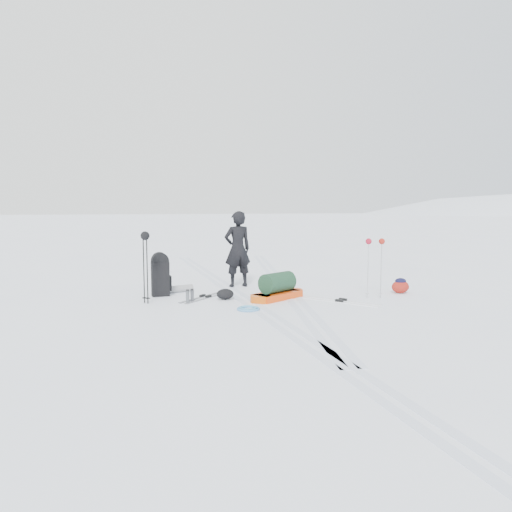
% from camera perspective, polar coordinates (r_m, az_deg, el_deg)
% --- Properties ---
extents(ground, '(200.00, 200.00, 0.00)m').
position_cam_1_polar(ground, '(11.03, -1.36, -4.97)').
color(ground, white).
rests_on(ground, ground).
extents(ski_tracks, '(3.38, 17.97, 0.01)m').
position_cam_1_polar(ski_tracks, '(12.00, 0.69, -4.06)').
color(ski_tracks, silver).
rests_on(ski_tracks, ground).
extents(skier, '(0.77, 0.58, 1.92)m').
position_cam_1_polar(skier, '(12.60, -2.12, 0.79)').
color(skier, black).
rests_on(skier, ground).
extents(pulk_sled, '(1.52, 1.22, 0.59)m').
position_cam_1_polar(pulk_sled, '(11.05, 2.45, -3.77)').
color(pulk_sled, '#DC420C').
rests_on(pulk_sled, ground).
extents(expedition_rucksack, '(1.00, 0.72, 1.00)m').
position_cam_1_polar(expedition_rucksack, '(11.62, -10.58, -2.20)').
color(expedition_rucksack, black).
rests_on(expedition_rucksack, ground).
extents(ski_poles_black, '(0.19, 0.19, 1.53)m').
position_cam_1_polar(ski_poles_black, '(10.68, -12.55, 1.29)').
color(ski_poles_black, black).
rests_on(ski_poles_black, ground).
extents(ski_poles_silver, '(0.42, 0.20, 1.34)m').
position_cam_1_polar(ski_poles_silver, '(11.34, 13.45, 0.88)').
color(ski_poles_silver, silver).
rests_on(ski_poles_silver, ground).
extents(touring_skis_grey, '(1.29, 1.38, 0.06)m').
position_cam_1_polar(touring_skis_grey, '(11.30, -5.80, -4.67)').
color(touring_skis_grey, '#9A9CA3').
rests_on(touring_skis_grey, ground).
extents(touring_skis_white, '(1.36, 1.48, 0.06)m').
position_cam_1_polar(touring_skis_white, '(10.90, 9.70, -5.11)').
color(touring_skis_white, white).
rests_on(touring_skis_white, ground).
extents(rope_coil, '(0.60, 0.60, 0.06)m').
position_cam_1_polar(rope_coil, '(9.94, -0.89, -6.02)').
color(rope_coil, '#5396CB').
rests_on(rope_coil, ground).
extents(small_daypack, '(0.44, 0.34, 0.36)m').
position_cam_1_polar(small_daypack, '(12.24, 16.18, -3.30)').
color(small_daypack, maroon).
rests_on(small_daypack, ground).
extents(thermos_pair, '(0.20, 0.28, 0.29)m').
position_cam_1_polar(thermos_pair, '(10.76, -7.57, -4.55)').
color(thermos_pair, slate).
rests_on(thermos_pair, ground).
extents(stuff_sack, '(0.44, 0.37, 0.24)m').
position_cam_1_polar(stuff_sack, '(11.02, -3.54, -4.37)').
color(stuff_sack, black).
rests_on(stuff_sack, ground).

